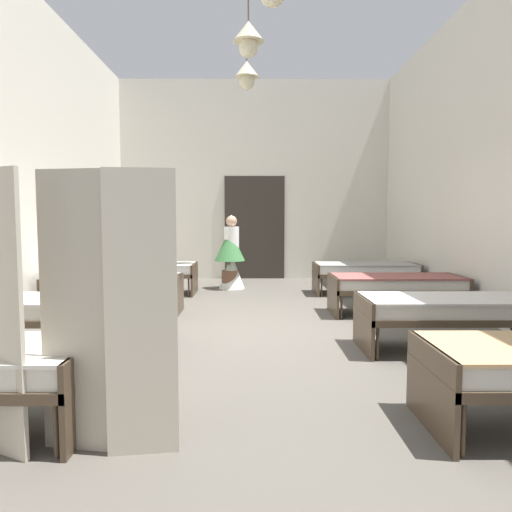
% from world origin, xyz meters
% --- Properties ---
extents(ground_plane, '(6.84, 10.94, 0.10)m').
position_xyz_m(ground_plane, '(0.00, 0.00, -0.05)').
color(ground_plane, '#59544C').
extents(room_shell, '(6.64, 10.54, 4.62)m').
position_xyz_m(room_shell, '(-0.00, 1.30, 2.32)').
color(room_shell, silver).
rests_on(room_shell, ground).
extents(bed_left_row_1, '(1.90, 0.84, 0.57)m').
position_xyz_m(bed_left_row_1, '(-2.07, -0.95, 0.44)').
color(bed_left_row_1, '#473828').
rests_on(bed_left_row_1, ground).
extents(bed_right_row_1, '(1.90, 0.84, 0.57)m').
position_xyz_m(bed_right_row_1, '(2.07, -0.95, 0.44)').
color(bed_right_row_1, '#473828').
rests_on(bed_right_row_1, ground).
extents(bed_left_row_2, '(1.90, 0.84, 0.57)m').
position_xyz_m(bed_left_row_2, '(-2.07, 0.95, 0.44)').
color(bed_left_row_2, '#473828').
rests_on(bed_left_row_2, ground).
extents(bed_right_row_2, '(1.90, 0.84, 0.57)m').
position_xyz_m(bed_right_row_2, '(2.07, 0.95, 0.44)').
color(bed_right_row_2, '#473828').
rests_on(bed_right_row_2, ground).
extents(bed_left_row_3, '(1.90, 0.84, 0.57)m').
position_xyz_m(bed_left_row_3, '(-2.07, 2.85, 0.44)').
color(bed_left_row_3, '#473828').
rests_on(bed_left_row_3, ground).
extents(bed_right_row_3, '(1.90, 0.84, 0.57)m').
position_xyz_m(bed_right_row_3, '(2.07, 2.85, 0.44)').
color(bed_right_row_3, '#473828').
rests_on(bed_right_row_3, ground).
extents(nurse_near_aisle, '(0.52, 0.52, 1.49)m').
position_xyz_m(nurse_near_aisle, '(-0.47, 3.54, 0.53)').
color(nurse_near_aisle, white).
rests_on(nurse_near_aisle, ground).
extents(patient_seated_primary, '(0.44, 0.44, 0.80)m').
position_xyz_m(patient_seated_primary, '(-1.72, 2.81, 0.87)').
color(patient_seated_primary, gray).
rests_on(patient_seated_primary, bed_left_row_3).
extents(potted_plant, '(0.62, 0.62, 1.19)m').
position_xyz_m(potted_plant, '(-0.51, 3.50, 0.78)').
color(potted_plant, brown).
rests_on(potted_plant, ground).
extents(privacy_screen, '(1.24, 0.22, 1.70)m').
position_xyz_m(privacy_screen, '(-1.12, -3.14, 0.85)').
color(privacy_screen, '#BCB29E').
rests_on(privacy_screen, ground).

